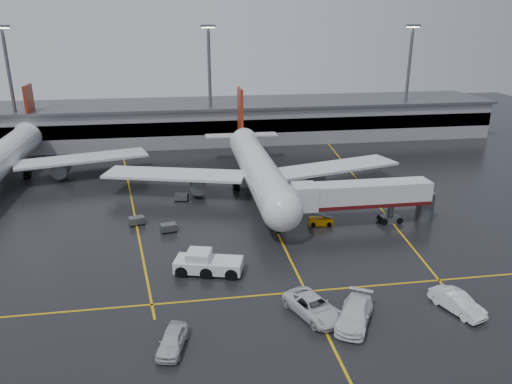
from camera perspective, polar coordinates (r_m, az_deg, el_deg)
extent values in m
plane|color=black|center=(70.70, 1.35, -2.45)|extent=(220.00, 220.00, 0.00)
cube|color=gold|center=(70.70, 1.35, -2.44)|extent=(0.25, 90.00, 0.02)
cube|color=gold|center=(51.40, 5.84, -11.44)|extent=(60.00, 0.25, 0.02)
cube|color=gold|center=(79.44, -14.33, -0.56)|extent=(9.99, 69.35, 0.02)
cube|color=gold|center=(84.53, 12.20, 0.81)|extent=(7.57, 69.64, 0.02)
cube|color=gray|center=(115.36, -2.96, 8.20)|extent=(120.00, 18.00, 8.00)
cube|color=black|center=(106.68, -2.44, 7.56)|extent=(120.00, 0.40, 3.00)
cube|color=#595B60|center=(114.61, -3.00, 10.30)|extent=(122.00, 19.00, 0.60)
cylinder|color=#595B60|center=(112.40, -26.53, 10.33)|extent=(0.70, 0.70, 25.00)
cube|color=#595B60|center=(111.57, -27.54, 16.75)|extent=(3.00, 1.20, 0.50)
cube|color=#FFE5B2|center=(111.57, -27.51, 16.59)|extent=(2.60, 0.90, 0.20)
cylinder|color=#595B60|center=(107.67, -5.39, 11.92)|extent=(0.70, 0.70, 25.00)
cube|color=#595B60|center=(106.79, -5.61, 18.69)|extent=(3.00, 1.20, 0.50)
cube|color=#FFE5B2|center=(106.80, -5.61, 18.53)|extent=(2.60, 0.90, 0.20)
cylinder|color=#595B60|center=(119.35, 17.21, 11.89)|extent=(0.70, 0.70, 25.00)
cube|color=#595B60|center=(118.57, 17.84, 17.97)|extent=(3.00, 1.20, 0.50)
cube|color=#FFE5B2|center=(118.57, 17.82, 17.82)|extent=(2.60, 0.90, 0.20)
cylinder|color=silver|center=(76.77, 0.30, 2.66)|extent=(5.20, 36.00, 5.20)
sphere|color=silver|center=(60.04, 3.09, -2.22)|extent=(5.20, 5.20, 5.20)
cone|color=silver|center=(96.73, -1.73, 6.52)|extent=(4.94, 8.00, 4.94)
cube|color=maroon|center=(96.74, -1.84, 9.48)|extent=(0.50, 5.50, 8.50)
cube|color=silver|center=(96.68, -1.73, 6.64)|extent=(14.00, 3.00, 0.25)
cube|color=silver|center=(77.98, -9.42, 2.04)|extent=(22.80, 11.83, 0.40)
cube|color=silver|center=(81.88, 9.09, 2.90)|extent=(22.80, 11.83, 0.40)
cylinder|color=#595B60|center=(77.48, -6.77, 0.97)|extent=(2.60, 4.50, 2.60)
cylinder|color=#595B60|center=(80.37, 6.88, 1.64)|extent=(2.60, 4.50, 2.60)
cylinder|color=#595B60|center=(63.97, 2.48, -3.91)|extent=(0.56, 0.56, 2.00)
cylinder|color=#595B60|center=(80.14, -2.31, 0.97)|extent=(0.56, 0.56, 2.00)
cylinder|color=#595B60|center=(81.09, 2.18, 1.19)|extent=(0.56, 0.56, 2.00)
cylinder|color=black|center=(64.19, 2.47, -4.36)|extent=(0.40, 1.10, 1.10)
cylinder|color=black|center=(80.28, -2.31, 0.67)|extent=(1.00, 1.40, 1.40)
cylinder|color=black|center=(81.23, 2.18, 0.89)|extent=(1.00, 1.40, 1.40)
cone|color=silver|center=(111.82, -24.61, 6.53)|extent=(4.94, 8.00, 4.94)
cube|color=maroon|center=(111.94, -24.84, 9.08)|extent=(0.50, 5.50, 8.50)
cube|color=silver|center=(111.78, -24.63, 6.63)|extent=(14.00, 3.00, 0.25)
cube|color=silver|center=(91.12, -19.56, 3.69)|extent=(22.80, 11.83, 0.40)
cylinder|color=#595B60|center=(91.26, -21.72, 2.54)|extent=(2.60, 4.50, 2.60)
cylinder|color=#595B60|center=(94.99, -25.11, 2.06)|extent=(0.56, 0.56, 2.00)
cylinder|color=black|center=(95.11, -25.07, 1.81)|extent=(1.00, 1.40, 1.40)
cube|color=silver|center=(66.93, 12.47, -0.17)|extent=(18.00, 3.20, 3.00)
cube|color=#4C0D0E|center=(67.37, 12.39, -1.21)|extent=(18.00, 3.30, 0.50)
cube|color=silver|center=(64.45, 5.66, -0.56)|extent=(3.00, 3.40, 3.30)
cylinder|color=#595B60|center=(69.45, 15.38, -2.25)|extent=(0.80, 0.80, 3.00)
cube|color=#595B60|center=(69.83, 15.30, -3.05)|extent=(2.60, 1.60, 0.90)
cylinder|color=#595B60|center=(71.44, 19.08, -1.60)|extent=(2.40, 2.40, 4.00)
cylinder|color=black|center=(69.39, 14.47, -3.12)|extent=(0.90, 1.80, 0.90)
cylinder|color=black|center=(70.28, 16.13, -2.99)|extent=(0.90, 1.80, 0.90)
cube|color=silver|center=(54.47, -5.53, -8.42)|extent=(7.85, 4.75, 1.26)
cube|color=silver|center=(54.20, -6.66, -7.36)|extent=(3.09, 3.09, 1.05)
cube|color=black|center=(54.20, -6.66, -7.36)|extent=(2.78, 2.78, 0.94)
cylinder|color=black|center=(55.22, -8.32, -8.56)|extent=(2.14, 3.39, 1.36)
cylinder|color=black|center=(54.64, -5.52, -8.76)|extent=(2.14, 3.39, 1.36)
cylinder|color=black|center=(54.20, -2.66, -8.93)|extent=(2.14, 3.39, 1.36)
cube|color=orange|center=(67.14, 7.52, -3.38)|extent=(3.39, 1.74, 0.99)
cube|color=#595B60|center=(66.78, 7.56, -2.63)|extent=(3.21, 1.19, 1.13)
cylinder|color=black|center=(67.06, 6.60, -3.57)|extent=(0.82, 1.60, 0.63)
cylinder|color=black|center=(67.41, 8.42, -3.53)|extent=(0.82, 1.60, 0.63)
imported|color=silver|center=(47.32, 6.71, -13.13)|extent=(5.38, 7.33, 1.85)
imported|color=white|center=(46.84, 11.43, -13.74)|extent=(5.66, 7.07, 1.92)
imported|color=white|center=(51.36, 22.38, -11.80)|extent=(3.68, 5.91, 1.84)
imported|color=silver|center=(43.56, -9.73, -16.65)|extent=(3.03, 5.16, 1.65)
cube|color=#595B60|center=(65.28, -10.15, -4.05)|extent=(2.23, 1.70, 0.90)
cylinder|color=black|center=(64.89, -10.73, -4.69)|extent=(0.40, 0.20, 0.40)
cylinder|color=black|center=(65.16, -9.35, -4.50)|extent=(0.40, 0.20, 0.40)
cylinder|color=black|center=(65.79, -10.90, -4.36)|extent=(0.40, 0.20, 0.40)
cylinder|color=black|center=(66.06, -9.54, -4.17)|extent=(0.40, 0.20, 0.40)
cube|color=#595B60|center=(68.40, -13.72, -3.21)|extent=(2.30, 1.86, 0.90)
cylinder|color=black|center=(67.97, -14.24, -3.83)|extent=(0.40, 0.20, 0.40)
cylinder|color=black|center=(68.29, -12.94, -3.61)|extent=(0.40, 0.20, 0.40)
cylinder|color=black|center=(68.88, -14.44, -3.53)|extent=(0.40, 0.20, 0.40)
cylinder|color=black|center=(69.19, -13.15, -3.32)|extent=(0.40, 0.20, 0.40)
cube|color=#595B60|center=(76.09, -8.67, -0.54)|extent=(2.24, 1.71, 0.90)
cylinder|color=black|center=(75.97, -9.32, -0.98)|extent=(0.40, 0.20, 0.40)
cylinder|color=black|center=(75.63, -8.14, -1.02)|extent=(0.40, 0.20, 0.40)
cylinder|color=black|center=(76.88, -9.16, -0.73)|extent=(0.40, 0.20, 0.40)
cylinder|color=black|center=(76.55, -7.99, -0.76)|extent=(0.40, 0.20, 0.40)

